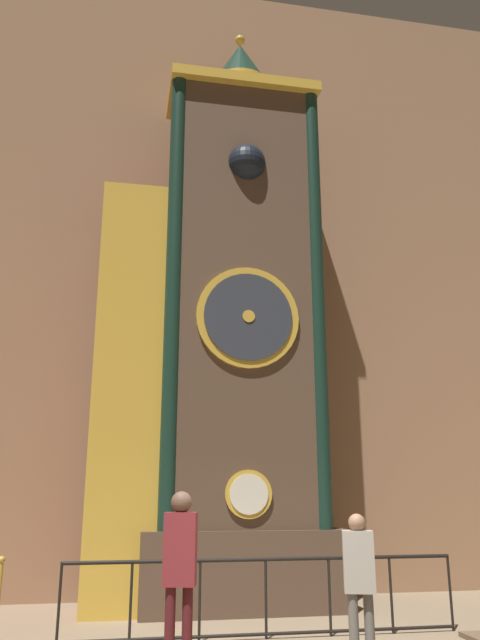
# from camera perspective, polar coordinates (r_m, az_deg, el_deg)

# --- Properties ---
(cathedral_back_wall) EXTENTS (24.00, 0.32, 13.07)m
(cathedral_back_wall) POSITION_cam_1_polar(r_m,az_deg,el_deg) (13.02, -3.01, 5.71)
(cathedral_back_wall) COLOR #936B4C
(cathedral_back_wall) RESTS_ON ground_plane
(clock_tower) EXTENTS (4.20, 1.80, 11.01)m
(clock_tower) POSITION_cam_1_polar(r_m,az_deg,el_deg) (11.23, -1.85, -0.83)
(clock_tower) COLOR brown
(clock_tower) RESTS_ON ground_plane
(railing_fence) EXTENTS (5.28, 0.05, 0.99)m
(railing_fence) POSITION_cam_1_polar(r_m,az_deg,el_deg) (8.93, 2.38, -23.63)
(railing_fence) COLOR black
(railing_fence) RESTS_ON ground_plane
(visitor_near) EXTENTS (0.38, 0.29, 1.84)m
(visitor_near) POSITION_cam_1_polar(r_m,az_deg,el_deg) (7.11, -5.51, -21.12)
(visitor_near) COLOR #461518
(visitor_near) RESTS_ON ground_plane
(visitor_far) EXTENTS (0.39, 0.31, 1.59)m
(visitor_far) POSITION_cam_1_polar(r_m,az_deg,el_deg) (7.57, 10.84, -21.87)
(visitor_far) COLOR #58554F
(visitor_far) RESTS_ON ground_plane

